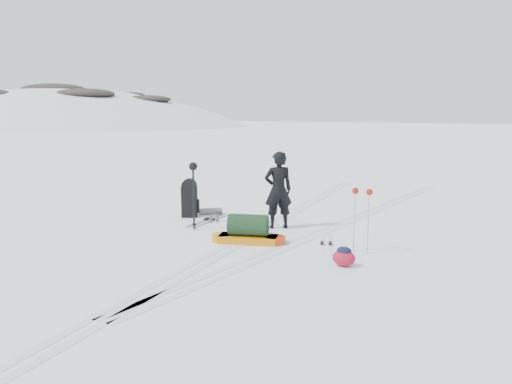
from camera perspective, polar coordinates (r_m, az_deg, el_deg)
ground at (r=10.96m, az=-0.45°, el=-4.97°), size 200.00×200.00×0.00m
ski_tracks at (r=11.47m, az=4.33°, el=-4.32°), size 3.38×17.97×0.01m
skier at (r=11.47m, az=2.55°, el=0.23°), size 0.77×0.74×1.79m
pulk_sled at (r=10.32m, az=-0.90°, el=-4.56°), size 1.61×0.88×0.59m
expedition_rucksack at (r=12.86m, az=-7.31°, el=-0.81°), size 0.81×1.01×0.99m
ski_poles_black at (r=11.36m, az=-7.19°, el=1.99°), size 0.20×0.19×1.55m
ski_poles_silver at (r=9.64m, az=12.02°, el=-0.76°), size 0.40×0.14×1.26m
touring_skis_grey at (r=12.43m, az=-5.34°, el=-3.22°), size 0.26×1.70×0.06m
touring_skis_white at (r=10.29m, az=8.01°, el=-5.93°), size 0.79×1.66×0.06m
rope_coil at (r=10.58m, az=-0.84°, el=-5.30°), size 0.69×0.69×0.07m
small_daypack at (r=8.94m, az=10.01°, el=-7.29°), size 0.49×0.43×0.35m
thermos_pair at (r=12.22m, az=-4.81°, el=-2.91°), size 0.16×0.26×0.26m
stuff_sack at (r=11.08m, az=0.70°, el=-4.25°), size 0.40×0.35×0.21m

